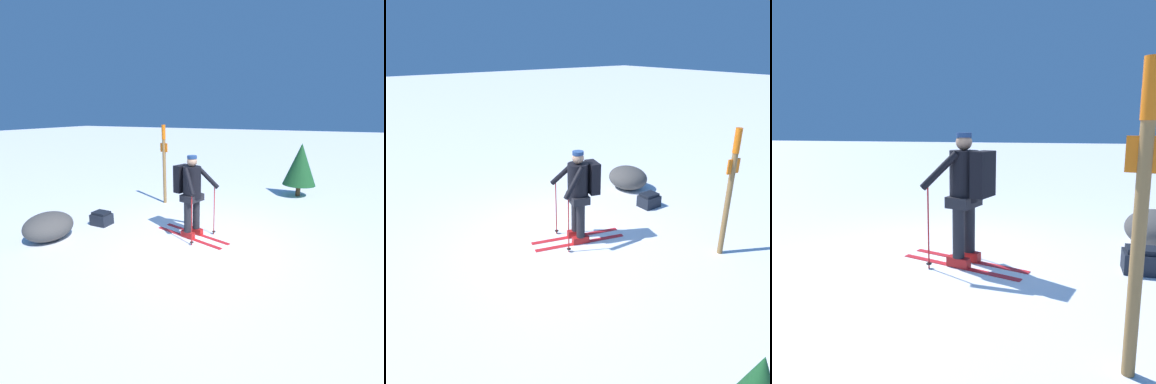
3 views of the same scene
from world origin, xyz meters
TOP-DOWN VIEW (x-y plane):
  - ground_plane at (0.00, 0.00)m, footprint 80.00×80.00m
  - skier at (-0.25, -0.26)m, footprint 0.94×1.72m
  - dropped_backpack at (0.02, -2.39)m, footprint 0.36×0.43m
  - trail_marker at (-2.09, -1.89)m, footprint 0.11×0.24m
  - rock_boulder at (1.10, -2.79)m, footprint 1.01×0.86m

SIDE VIEW (x-z plane):
  - ground_plane at x=0.00m, z-range 0.00..0.00m
  - dropped_backpack at x=0.02m, z-range -0.01..0.30m
  - rock_boulder at x=1.10m, z-range 0.00..0.56m
  - skier at x=-0.25m, z-range 0.14..1.82m
  - trail_marker at x=-2.09m, z-range 0.19..2.37m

